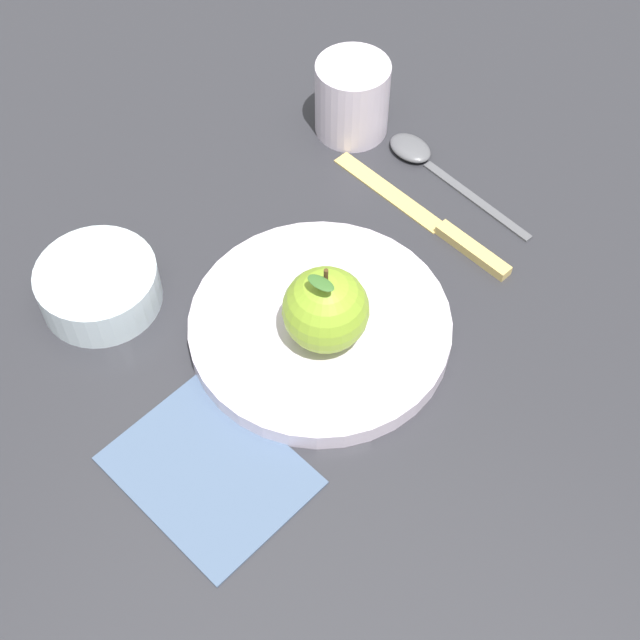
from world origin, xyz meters
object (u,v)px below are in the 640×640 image
apple (327,310)px  dinner_plate (320,326)px  cup (352,95)px  side_bowl (98,283)px  knife (435,224)px  linen_napkin (209,470)px  spoon (426,160)px

apple → dinner_plate: bearing=-135.4°
dinner_plate → cup: 0.27m
side_bowl → knife: 0.32m
side_bowl → knife: (-0.21, 0.25, -0.02)m
dinner_plate → knife: dinner_plate is taller
dinner_plate → knife: size_ratio=1.10×
linen_napkin → spoon: bearing=174.3°
cup → side_bowl: bearing=-21.6°
knife → apple: bearing=-12.7°
linen_napkin → cup: bearing=-173.1°
apple → knife: 0.18m
dinner_plate → knife: bearing=162.5°
apple → spoon: (-0.25, 0.00, -0.05)m
cup → linen_napkin: size_ratio=0.53×
side_bowl → spoon: side_bowl is taller
dinner_plate → side_bowl: (0.05, -0.20, 0.01)m
apple → linen_napkin: size_ratio=0.59×
side_bowl → spoon: bearing=143.5°
side_bowl → linen_napkin: bearing=56.2°
side_bowl → spoon: 0.35m
cup → linen_napkin: 0.42m
cup → spoon: cup is taller
apple → side_bowl: apple is taller
linen_napkin → side_bowl: bearing=-123.8°
cup → knife: cup is taller
side_bowl → cup: cup is taller
dinner_plate → side_bowl: bearing=-76.9°
side_bowl → cup: (-0.30, 0.12, 0.02)m
side_bowl → spoon: (-0.28, 0.21, -0.02)m
cup → spoon: size_ratio=0.46×
dinner_plate → side_bowl: 0.20m
apple → spoon: size_ratio=0.50×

